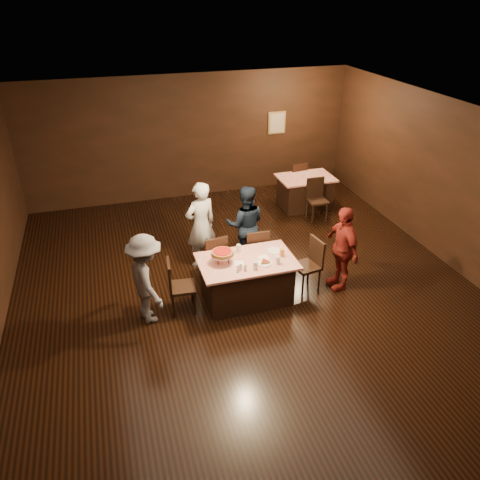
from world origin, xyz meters
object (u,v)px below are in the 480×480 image
Objects in this scene: chair_end_left at (182,286)px; glass_front_right at (278,260)px; chair_far_left at (213,257)px; chair_far_right at (255,250)px; chair_back_near at (318,200)px; plate_empty at (275,251)px; glass_back at (239,248)px; back_table at (305,192)px; diner_navy_hoodie at (245,225)px; diner_red_shirt at (342,248)px; chair_back_far at (295,180)px; diner_white_jacket at (201,225)px; chair_end_right at (307,265)px; glass_front_left at (255,265)px; pizza_stand at (222,253)px; glass_amber at (282,253)px; diner_grey_knit at (146,279)px; main_table at (247,280)px.

glass_front_right is at bearing -93.66° from chair_end_left.
chair_far_left and chair_far_right have the same top height.
plate_empty is at bearing -128.37° from chair_back_near.
glass_back is at bearing 118.70° from chair_far_left.
glass_front_right reaches higher than back_table.
diner_navy_hoodie reaches higher than diner_red_shirt.
diner_navy_hoodie is at bearing 44.50° from chair_back_far.
diner_red_shirt is (2.17, -1.41, -0.08)m from diner_white_jacket.
chair_back_far reaches higher than glass_back.
chair_back_far is 0.61× the size of diner_navy_hoodie.
chair_end_right reaches higher than glass_front_left.
pizza_stand is at bearing -132.51° from back_table.
chair_end_right is at bearing 134.87° from chair_far_right.
back_table is 3.63m from plate_empty.
diner_navy_hoodie is 1.30m from glass_amber.
chair_back_near is at bearing 141.33° from chair_end_right.
diner_grey_knit is at bearing 48.12° from diner_navy_hoodie.
chair_end_right is 1.57m from pizza_stand.
glass_front_left is 0.61m from glass_back.
plate_empty reaches higher than back_table.
pizza_stand is at bearing -138.58° from chair_back_near.
chair_back_near is 3.81m from pizza_stand.
back_table is at bearing 84.05° from chair_back_far.
chair_far_right is 1.00× the size of chair_end_left.
glass_front_right is (0.40, 0.05, 0.00)m from glass_front_left.
pizza_stand is at bearing 142.13° from glass_front_left.
chair_back_far is 3.88m from diner_white_jacket.
glass_amber is (-1.88, -3.84, 0.37)m from chair_back_far.
diner_white_jacket reaches higher than chair_far_right.
glass_back is at bearing 99.46° from glass_front_left.
diner_white_jacket is at bearing -30.90° from chair_far_right.
chair_far_right is at bearing 92.86° from glass_front_right.
plate_empty is (1.03, -1.16, -0.07)m from diner_white_jacket.
chair_far_right reaches higher than glass_front_left.
plate_empty is (2.21, 0.21, 0.02)m from diner_grey_knit.
glass_front_left is (1.15, -0.30, 0.37)m from chair_end_left.
main_table is 0.55m from glass_back.
chair_end_right is 1.00× the size of chair_back_near.
glass_front_right is at bearing 121.19° from chair_far_left.
diner_grey_knit is at bearing -141.79° from back_table.
chair_back_far is 3.34m from diner_navy_hoodie.
back_table is at bearing 55.16° from glass_front_left.
glass_amber is (0.55, 0.25, 0.00)m from glass_front_left.
glass_amber is at bearing 105.88° from chair_far_right.
chair_end_right is 2.08m from diner_white_jacket.
diner_red_shirt is at bearing -12.90° from glass_back.
pizza_stand reaches higher than chair_far_left.
main_table is 0.55m from glass_front_left.
chair_far_left is at bearing -115.02° from diner_red_shirt.
chair_far_left is at bearing 113.20° from glass_front_left.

